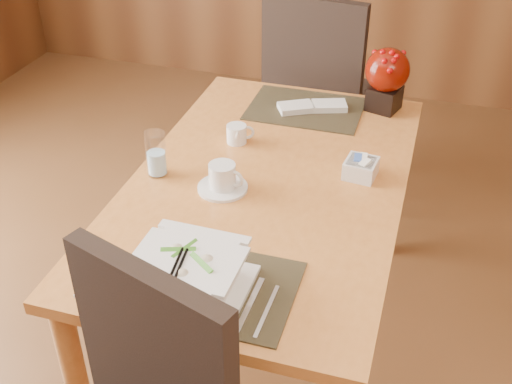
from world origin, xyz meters
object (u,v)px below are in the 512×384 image
(dining_table, at_px, (268,204))
(soup_setting, at_px, (187,278))
(coffee_cup, at_px, (222,179))
(sugar_caddy, at_px, (361,168))
(creamer_jug, at_px, (237,134))
(bread_plate, at_px, (111,286))
(berry_decor, at_px, (387,76))
(far_chair, at_px, (320,87))
(water_glass, at_px, (156,154))

(dining_table, distance_m, soup_setting, 0.62)
(soup_setting, distance_m, coffee_cup, 0.51)
(coffee_cup, bearing_deg, soup_setting, -80.89)
(soup_setting, relative_size, sugar_caddy, 3.01)
(creamer_jug, relative_size, bread_plate, 0.67)
(berry_decor, bearing_deg, creamer_jug, -138.36)
(soup_setting, distance_m, creamer_jug, 0.82)
(creamer_jug, height_order, far_chair, far_chair)
(water_glass, distance_m, far_chair, 1.22)
(dining_table, xyz_separation_m, soup_setting, (-0.05, -0.60, 0.16))
(dining_table, xyz_separation_m, coffee_cup, (-0.13, -0.10, 0.14))
(soup_setting, height_order, berry_decor, berry_decor)
(soup_setting, bearing_deg, coffee_cup, 100.47)
(creamer_jug, xyz_separation_m, far_chair, (0.13, 0.87, -0.18))
(sugar_caddy, bearing_deg, water_glass, -164.28)
(soup_setting, bearing_deg, dining_table, 86.83)
(dining_table, height_order, water_glass, water_glass)
(coffee_cup, relative_size, far_chair, 0.15)
(creamer_jug, xyz_separation_m, berry_decor, (0.48, 0.43, 0.11))
(creamer_jug, bearing_deg, dining_table, -74.50)
(sugar_caddy, bearing_deg, creamer_jug, 168.05)
(far_chair, bearing_deg, coffee_cup, 93.66)
(water_glass, relative_size, sugar_caddy, 1.54)
(dining_table, bearing_deg, far_chair, 92.53)
(coffee_cup, distance_m, sugar_caddy, 0.47)
(dining_table, height_order, berry_decor, berry_decor)
(berry_decor, bearing_deg, dining_table, -114.99)
(far_chair, bearing_deg, sugar_caddy, 116.85)
(creamer_jug, distance_m, sugar_caddy, 0.48)
(creamer_jug, distance_m, berry_decor, 0.65)
(soup_setting, relative_size, berry_decor, 1.21)
(water_glass, bearing_deg, coffee_cup, -5.55)
(soup_setting, xyz_separation_m, creamer_jug, (-0.13, 0.81, -0.03))
(coffee_cup, bearing_deg, far_chair, 86.13)
(creamer_jug, height_order, bread_plate, creamer_jug)
(dining_table, height_order, soup_setting, soup_setting)
(dining_table, bearing_deg, berry_decor, 65.01)
(soup_setting, xyz_separation_m, sugar_caddy, (0.34, 0.71, -0.03))
(water_glass, height_order, berry_decor, berry_decor)
(bread_plate, bearing_deg, water_glass, 101.46)
(water_glass, xyz_separation_m, berry_decor, (0.67, 0.71, 0.07))
(sugar_caddy, bearing_deg, berry_decor, 89.21)
(dining_table, relative_size, sugar_caddy, 14.54)
(dining_table, relative_size, water_glass, 9.43)
(bread_plate, height_order, far_chair, far_chair)
(coffee_cup, relative_size, berry_decor, 0.65)
(water_glass, relative_size, creamer_jug, 1.67)
(soup_setting, height_order, far_chair, far_chair)
(dining_table, height_order, bread_plate, bread_plate)
(sugar_caddy, xyz_separation_m, berry_decor, (0.01, 0.53, 0.11))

